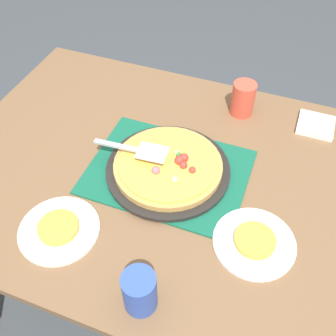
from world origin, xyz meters
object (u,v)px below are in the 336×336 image
object	(u,v)px
plate_far_right	(59,230)
pizza_server	(137,150)
served_slice_left	(255,240)
cup_far	(140,291)
cup_near	(243,99)
pizza	(168,165)
served_slice_right	(58,227)
plate_near_left	(254,243)
pizza_pan	(168,170)
napkin_stack	(316,125)

from	to	relation	value
plate_far_right	pizza_server	world-z (taller)	pizza_server
plate_far_right	pizza_server	distance (m)	0.32
served_slice_left	cup_far	distance (m)	0.34
cup_near	pizza_server	xyz separation A→B (m)	(-0.24, -0.36, 0.01)
pizza	pizza_server	xyz separation A→B (m)	(-0.10, -0.01, 0.04)
served_slice_right	cup_near	world-z (taller)	cup_near
plate_near_left	pizza_server	xyz separation A→B (m)	(-0.40, 0.15, 0.06)
plate_near_left	pizza_server	distance (m)	0.43
cup_far	pizza_server	distance (m)	0.44
plate_far_right	cup_far	size ratio (longest dim) A/B	1.83
served_slice_right	cup_far	world-z (taller)	cup_far
pizza_pan	cup_near	distance (m)	0.39
pizza	napkin_stack	bearing A→B (deg)	42.98
cup_near	napkin_stack	distance (m)	0.26
napkin_stack	served_slice_right	bearing A→B (deg)	-131.82
pizza_pan	cup_near	bearing A→B (deg)	68.27
plate_far_right	pizza_server	size ratio (longest dim) A/B	0.95
napkin_stack	pizza	bearing A→B (deg)	-137.02
pizza	pizza_server	distance (m)	0.11
plate_near_left	cup_far	bearing A→B (deg)	-130.88
plate_near_left	napkin_stack	xyz separation A→B (m)	(0.10, 0.53, 0.00)
served_slice_left	pizza_server	world-z (taller)	pizza_server
cup_far	cup_near	bearing A→B (deg)	85.62
served_slice_left	pizza	bearing A→B (deg)	152.72
plate_near_left	cup_near	xyz separation A→B (m)	(-0.16, 0.51, 0.06)
pizza	cup_near	distance (m)	0.39
pizza_pan	served_slice_right	xyz separation A→B (m)	(-0.20, -0.30, 0.01)
plate_near_left	served_slice_right	distance (m)	0.53
plate_near_left	cup_near	size ratio (longest dim) A/B	1.83
plate_near_left	cup_far	xyz separation A→B (m)	(-0.22, -0.25, 0.06)
cup_far	served_slice_right	bearing A→B (deg)	159.86
pizza_pan	pizza	xyz separation A→B (m)	(0.00, -0.00, 0.02)
plate_near_left	pizza_server	world-z (taller)	pizza_server
plate_far_right	cup_near	bearing A→B (deg)	62.41
pizza_server	napkin_stack	world-z (taller)	pizza_server
cup_near	pizza_server	distance (m)	0.44
plate_near_left	served_slice_right	xyz separation A→B (m)	(-0.50, -0.15, 0.01)
pizza	cup_near	bearing A→B (deg)	68.44
served_slice_left	cup_far	xyz separation A→B (m)	(-0.22, -0.25, 0.04)
pizza	plate_near_left	xyz separation A→B (m)	(0.30, -0.16, -0.03)
pizza_server	cup_near	bearing A→B (deg)	56.63
pizza_server	plate_far_right	bearing A→B (deg)	-109.53
served_slice_left	cup_far	bearing A→B (deg)	-130.88
pizza_server	napkin_stack	bearing A→B (deg)	37.26
pizza_pan	plate_near_left	bearing A→B (deg)	-27.20
pizza	pizza_server	world-z (taller)	pizza_server
pizza_pan	plate_near_left	distance (m)	0.34
cup_near	plate_near_left	bearing A→B (deg)	-72.76
plate_near_left	plate_far_right	distance (m)	0.52
pizza_pan	served_slice_left	world-z (taller)	served_slice_left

